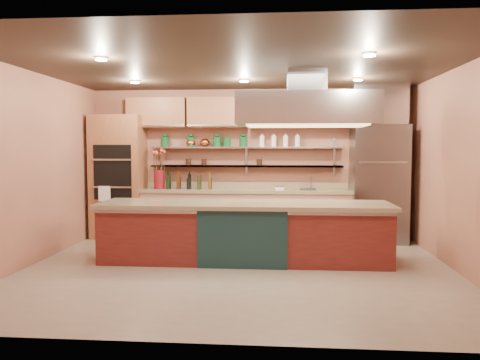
# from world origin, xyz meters

# --- Properties ---
(floor) EXTENTS (6.00, 5.00, 0.02)m
(floor) POSITION_xyz_m (0.00, 0.00, -0.01)
(floor) COLOR gray
(floor) RESTS_ON ground
(ceiling) EXTENTS (6.00, 5.00, 0.02)m
(ceiling) POSITION_xyz_m (0.00, 0.00, 2.80)
(ceiling) COLOR black
(ceiling) RESTS_ON wall_back
(wall_back) EXTENTS (6.00, 0.04, 2.80)m
(wall_back) POSITION_xyz_m (0.00, 2.50, 1.40)
(wall_back) COLOR #A1634C
(wall_back) RESTS_ON floor
(wall_front) EXTENTS (6.00, 0.04, 2.80)m
(wall_front) POSITION_xyz_m (0.00, -2.50, 1.40)
(wall_front) COLOR #A1634C
(wall_front) RESTS_ON floor
(wall_left) EXTENTS (0.04, 5.00, 2.80)m
(wall_left) POSITION_xyz_m (-3.00, 0.00, 1.40)
(wall_left) COLOR #A1634C
(wall_left) RESTS_ON floor
(wall_right) EXTENTS (0.04, 5.00, 2.80)m
(wall_right) POSITION_xyz_m (3.00, 0.00, 1.40)
(wall_right) COLOR #A1634C
(wall_right) RESTS_ON floor
(oven_stack) EXTENTS (0.95, 0.64, 2.30)m
(oven_stack) POSITION_xyz_m (-2.45, 2.18, 1.15)
(oven_stack) COLOR #975836
(oven_stack) RESTS_ON floor
(refrigerator) EXTENTS (0.95, 0.72, 2.10)m
(refrigerator) POSITION_xyz_m (2.35, 2.14, 1.05)
(refrigerator) COLOR slate
(refrigerator) RESTS_ON floor
(back_counter) EXTENTS (3.84, 0.64, 0.93)m
(back_counter) POSITION_xyz_m (-0.05, 2.20, 0.47)
(back_counter) COLOR tan
(back_counter) RESTS_ON floor
(wall_shelf_lower) EXTENTS (3.60, 0.26, 0.03)m
(wall_shelf_lower) POSITION_xyz_m (-0.05, 2.37, 1.35)
(wall_shelf_lower) COLOR #AEB1B5
(wall_shelf_lower) RESTS_ON wall_back
(wall_shelf_upper) EXTENTS (3.60, 0.26, 0.03)m
(wall_shelf_upper) POSITION_xyz_m (-0.05, 2.37, 1.70)
(wall_shelf_upper) COLOR #AEB1B5
(wall_shelf_upper) RESTS_ON wall_back
(upper_cabinets) EXTENTS (4.60, 0.36, 0.55)m
(upper_cabinets) POSITION_xyz_m (0.00, 2.32, 2.35)
(upper_cabinets) COLOR #975836
(upper_cabinets) RESTS_ON wall_back
(range_hood) EXTENTS (2.00, 1.00, 0.45)m
(range_hood) POSITION_xyz_m (0.95, 0.48, 2.25)
(range_hood) COLOR #AEB1B5
(range_hood) RESTS_ON ceiling
(ceiling_downlights) EXTENTS (4.00, 2.80, 0.02)m
(ceiling_downlights) POSITION_xyz_m (0.00, 0.20, 2.77)
(ceiling_downlights) COLOR #FFE5A5
(ceiling_downlights) RESTS_ON ceiling
(island) EXTENTS (4.23, 0.93, 0.88)m
(island) POSITION_xyz_m (0.05, 0.48, 0.44)
(island) COLOR maroon
(island) RESTS_ON floor
(flower_vase) EXTENTS (0.24, 0.24, 0.34)m
(flower_vase) POSITION_xyz_m (-1.66, 2.15, 1.10)
(flower_vase) COLOR maroon
(flower_vase) RESTS_ON back_counter
(oil_bottle_cluster) EXTENTS (0.93, 0.40, 0.29)m
(oil_bottle_cluster) POSITION_xyz_m (-1.10, 2.15, 1.07)
(oil_bottle_cluster) COLOR black
(oil_bottle_cluster) RESTS_ON back_counter
(kitchen_scale) EXTENTS (0.19, 0.17, 0.09)m
(kitchen_scale) POSITION_xyz_m (0.58, 2.15, 0.97)
(kitchen_scale) COLOR white
(kitchen_scale) RESTS_ON back_counter
(bar_faucet) EXTENTS (0.04, 0.04, 0.24)m
(bar_faucet) POSITION_xyz_m (1.15, 2.25, 1.05)
(bar_faucet) COLOR silver
(bar_faucet) RESTS_ON back_counter
(copper_kettle) EXTENTS (0.20, 0.20, 0.16)m
(copper_kettle) POSITION_xyz_m (-0.83, 2.37, 1.79)
(copper_kettle) COLOR #C95B2E
(copper_kettle) RESTS_ON wall_shelf_upper
(green_canister) EXTENTS (0.16, 0.16, 0.17)m
(green_canister) POSITION_xyz_m (-0.41, 2.37, 1.80)
(green_canister) COLOR #0F461E
(green_canister) RESTS_ON wall_shelf_upper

